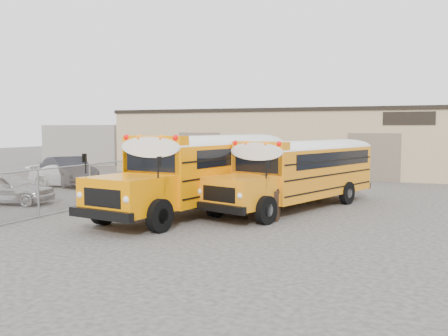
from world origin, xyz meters
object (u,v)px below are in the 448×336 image
at_px(school_bus_left, 275,158).
at_px(car_silver, 7,188).
at_px(car_white, 68,175).
at_px(car_dark, 68,171).
at_px(tarp_bundle, 265,196).
at_px(school_bus_right, 362,161).

bearing_deg(school_bus_left, car_silver, -140.10).
xyz_separation_m(car_white, car_dark, (-0.34, 0.50, 0.21)).
distance_m(car_silver, car_dark, 7.27).
xyz_separation_m(school_bus_left, tarp_bundle, (1.80, -7.25, -0.96)).
relative_size(school_bus_left, school_bus_right, 1.09).
bearing_deg(car_white, car_dark, 13.52).
xyz_separation_m(tarp_bundle, car_silver, (-11.49, -0.85, -0.14)).
height_order(tarp_bundle, car_silver, tarp_bundle).
distance_m(school_bus_left, tarp_bundle, 7.53).
bearing_deg(school_bus_left, tarp_bundle, -76.06).
xyz_separation_m(school_bus_left, car_dark, (-12.08, -1.24, -0.96)).
bearing_deg(tarp_bundle, car_white, 157.84).
bearing_deg(car_dark, school_bus_right, -51.15).
xyz_separation_m(tarp_bundle, car_white, (-13.53, 5.51, -0.21)).
height_order(tarp_bundle, car_dark, car_dark).
height_order(school_bus_left, car_silver, school_bus_left).
bearing_deg(car_white, car_silver, 176.75).
bearing_deg(school_bus_left, car_white, -171.57).
xyz_separation_m(car_silver, car_white, (-2.04, 6.37, -0.07)).
distance_m(school_bus_left, car_silver, 12.68).
relative_size(school_bus_right, car_silver, 2.46).
xyz_separation_m(school_bus_left, car_silver, (-9.69, -8.10, -1.09)).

